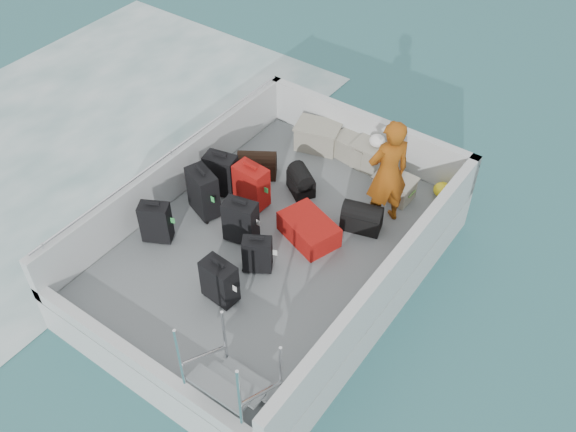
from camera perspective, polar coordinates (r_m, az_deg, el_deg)
name	(u,v)px	position (r m, az deg, el deg)	size (l,w,h in m)	color
ground	(272,272)	(9.13, -1.40, -5.04)	(160.00, 160.00, 0.00)	#174D51
wake_foam	(51,151)	(11.91, -20.31, 5.48)	(10.00, 10.00, 0.00)	white
ferry_hull	(272,258)	(8.90, -1.43, -3.76)	(3.60, 5.00, 0.60)	silver
deck	(272,243)	(8.68, -1.47, -2.38)	(3.30, 4.70, 0.02)	slate
deck_fittings	(278,248)	(8.08, -0.91, -2.87)	(3.60, 5.00, 0.90)	#BBC0C0
suitcase_0	(156,223)	(8.67, -11.65, -0.60)	(0.39, 0.22, 0.61)	black
suitcase_1	(203,193)	(8.93, -7.55, 2.05)	(0.48, 0.27, 0.71)	black
suitcase_2	(221,174)	(9.26, -5.96, 3.70)	(0.45, 0.27, 0.64)	black
suitcase_4	(241,222)	(8.51, -4.23, -0.52)	(0.44, 0.26, 0.64)	black
suitcase_5	(251,186)	(9.02, -3.27, 2.67)	(0.47, 0.28, 0.65)	#AF170D
suitcase_6	(220,282)	(7.84, -6.10, -5.85)	(0.43, 0.26, 0.60)	black
suitcase_7	(257,255)	(8.16, -2.74, -3.48)	(0.37, 0.21, 0.52)	black
suitcase_8	(309,229)	(8.62, 1.86, -1.19)	(0.52, 0.79, 0.31)	#AF170D
duffel_0	(257,167)	(9.61, -2.75, 4.42)	(0.57, 0.30, 0.32)	black
duffel_1	(301,183)	(9.32, 1.16, 2.96)	(0.42, 0.30, 0.32)	black
duffel_2	(362,219)	(8.81, 6.56, -0.28)	(0.54, 0.30, 0.32)	black
crate_0	(318,137)	(10.13, 2.68, 7.02)	(0.65, 0.45, 0.39)	gray
crate_1	(354,149)	(9.96, 5.88, 5.92)	(0.57, 0.39, 0.34)	gray
crate_2	(375,157)	(9.81, 7.77, 5.20)	(0.63, 0.44, 0.38)	gray
crate_3	(394,188)	(9.36, 9.41, 2.50)	(0.54, 0.37, 0.32)	gray
yellow_bag	(443,190)	(9.54, 13.60, 2.24)	(0.28, 0.26, 0.22)	yellow
white_bag	(377,142)	(9.64, 7.93, 6.51)	(0.24, 0.24, 0.18)	white
passenger	(388,173)	(8.55, 8.86, 3.78)	(0.61, 0.39, 1.64)	#CA6013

